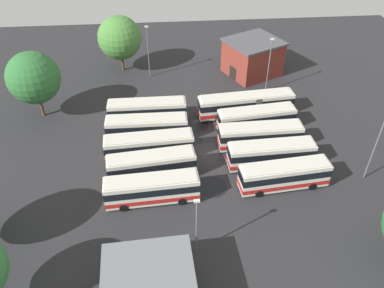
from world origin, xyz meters
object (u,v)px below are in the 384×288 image
Objects in this scene: maintenance_shelter at (148,277)px; lamp_post_far_corner at (197,224)px; bus_row1_slot1 at (147,127)px; bus_row0_slot3 at (271,154)px; lamp_post_mid_lot at (269,63)px; bus_row0_slot1 at (256,119)px; bus_row1_slot0 at (147,111)px; bus_row0_slot2 at (260,135)px; bus_row1_slot4 at (152,189)px; lamp_post_near_entrance at (148,50)px; bus_row0_slot0 at (246,104)px; bus_row0_slot4 at (284,175)px; bus_row1_slot2 at (149,146)px; bus_row1_slot3 at (152,165)px; lamp_post_by_building at (376,144)px; tree_east_edge at (120,38)px; depot_building at (253,57)px; tree_north_edge at (33,78)px.

maintenance_shelter is 1.13× the size of lamp_post_far_corner.
lamp_post_far_corner is (-4.89, 19.05, 2.28)m from bus_row1_slot1.
lamp_post_mid_lot is (-3.78, -17.89, 3.12)m from bus_row0_slot3.
bus_row0_slot1 is 0.99× the size of bus_row1_slot0.
bus_row0_slot2 is 16.63m from bus_row1_slot4.
bus_row0_slot0 is at bearing 137.66° from lamp_post_near_entrance.
bus_row0_slot4 is 0.96× the size of bus_row1_slot0.
maintenance_shelter is at bearing 90.06° from lamp_post_near_entrance.
bus_row0_slot3 is 0.95× the size of bus_row1_slot2.
bus_row0_slot4 is 1.00× the size of bus_row1_slot3.
bus_row1_slot3 is 26.48m from lamp_post_mid_lot.
bus_row0_slot0 and bus_row0_slot1 have the same top height.
bus_row1_slot4 is at bearing 31.48° from bus_row0_slot2.
bus_row0_slot1 is 1.16× the size of lamp_post_by_building.
tree_east_edge is at bearing -79.05° from bus_row1_slot2.
bus_row0_slot1 is at bearing -44.77° from lamp_post_by_building.
bus_row0_slot3 is at bearing 97.24° from bus_row0_slot2.
bus_row1_slot4 is 8.74m from lamp_post_far_corner.
bus_row0_slot4 is 16.96m from bus_row1_slot2.
lamp_post_far_corner is (-4.58, 15.02, 2.28)m from bus_row1_slot2.
bus_row0_slot1 is 1.03× the size of bus_row1_slot4.
bus_row0_slot4 is at bearing 85.68° from depot_building.
lamp_post_near_entrance reaches higher than depot_building.
bus_row1_slot3 is 16.29m from maintenance_shelter.
lamp_post_far_corner is at bearing 110.79° from bus_row1_slot3.
bus_row0_slot1 is at bearing -88.71° from bus_row0_slot3.
tree_north_edge is at bearing -4.35° from bus_row0_slot0.
lamp_post_mid_lot is at bearing -129.05° from bus_row1_slot4.
lamp_post_far_corner is (10.97, 8.22, 2.29)m from bus_row0_slot4.
depot_building is at bearing 172.00° from tree_east_edge.
tree_north_edge is at bearing -18.20° from bus_row0_slot2.
tree_east_edge is at bearing -56.97° from bus_row0_slot4.
bus_row0_slot0 is 1.47× the size of tree_east_edge.
tree_east_edge reaches higher than bus_row1_slot0.
bus_row0_slot4 is at bearing 136.71° from bus_row1_slot0.
depot_building is at bearing -129.76° from bus_row1_slot2.
tree_north_edge is (20.30, -25.90, 2.20)m from lamp_post_far_corner.
bus_row0_slot2 is at bearing 85.26° from bus_row0_slot1.
maintenance_shelter is 34.68m from tree_north_edge.
tree_east_edge is at bearing -39.85° from bus_row0_slot0.
bus_row1_slot1 is 0.99× the size of depot_building.
lamp_post_mid_lot is at bearing -125.65° from bus_row0_slot0.
maintenance_shelter is at bearing 96.15° from tree_east_edge.
lamp_post_mid_lot is (-18.76, -15.00, 3.12)m from bus_row1_slot2.
lamp_post_far_corner is (14.18, 30.02, -0.83)m from lamp_post_mid_lot.
maintenance_shelter is at bearing 63.66° from bus_row0_slot0.
bus_row1_slot1 is at bearing 89.74° from bus_row1_slot0.
lamp_post_near_entrance reaches higher than bus_row1_slot3.
maintenance_shelter reaches higher than bus_row0_slot3.
bus_row1_slot2 is at bearing 31.28° from bus_row0_slot0.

